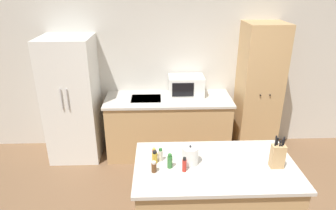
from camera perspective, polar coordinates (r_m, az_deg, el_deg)
The scene contains 14 objects.
wall_back at distance 4.76m, azimuth 7.30°, elevation 7.25°, with size 7.20×0.06×2.60m.
refrigerator at distance 4.64m, azimuth -17.72°, elevation 0.98°, with size 0.72×0.70×1.84m.
back_counter at distance 4.66m, azimuth 0.04°, elevation -3.95°, with size 1.88×0.72×0.93m.
pantry_cabinet at distance 4.74m, azimuth 16.83°, elevation 2.65°, with size 0.58×0.59×2.02m.
kitchen_island at distance 3.27m, azimuth 8.51°, elevation -17.71°, with size 1.57×0.90×0.91m.
microwave at distance 4.56m, azimuth 3.46°, elevation 3.71°, with size 0.53×0.38×0.30m.
knife_block at distance 3.04m, azimuth 20.15°, elevation -9.06°, with size 0.12×0.08×0.34m.
spice_bottle_tall_dark at distance 2.84m, azimuth 3.14°, elevation -11.31°, with size 0.04×0.04×0.15m.
spice_bottle_short_red at distance 2.84m, azimuth -2.69°, elevation -11.73°, with size 0.05×0.05×0.11m.
spice_bottle_amber_oil at distance 3.04m, azimuth -2.66°, elevation -9.13°, with size 0.04×0.04×0.11m.
spice_bottle_green_herb at distance 2.88m, azimuth 0.36°, elevation -10.68°, with size 0.05×0.05×0.15m.
spice_bottle_pale_salt at distance 2.96m, azimuth -2.54°, elevation -9.90°, with size 0.05×0.05×0.13m.
spice_bottle_orange_cap at distance 2.98m, azimuth -1.43°, elevation -9.50°, with size 0.04×0.04×0.14m.
kettle at distance 2.93m, azimuth 4.22°, elevation -9.55°, with size 0.16×0.16×0.21m.
Camera 1 is at (-0.76, -2.19, 2.57)m, focal length 32.00 mm.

